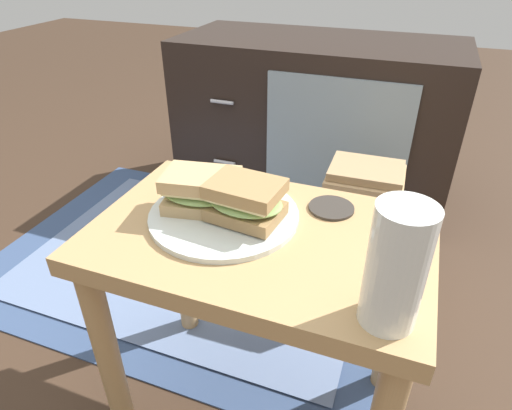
# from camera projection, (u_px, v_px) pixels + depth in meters

# --- Properties ---
(ground_plane) EXTENTS (8.00, 8.00, 0.00)m
(ground_plane) POSITION_uv_depth(u_px,v_px,m) (258.00, 402.00, 0.97)
(ground_plane) COLOR #3D2B1E
(side_table) EXTENTS (0.56, 0.36, 0.46)m
(side_table) POSITION_uv_depth(u_px,v_px,m) (259.00, 273.00, 0.77)
(side_table) COLOR tan
(side_table) RESTS_ON ground
(tv_cabinet) EXTENTS (0.96, 0.46, 0.58)m
(tv_cabinet) POSITION_uv_depth(u_px,v_px,m) (315.00, 122.00, 1.61)
(tv_cabinet) COLOR black
(tv_cabinet) RESTS_ON ground
(area_rug) EXTENTS (1.24, 0.89, 0.01)m
(area_rug) POSITION_uv_depth(u_px,v_px,m) (199.00, 258.00, 1.39)
(area_rug) COLOR #384C72
(area_rug) RESTS_ON ground
(plate) EXTENTS (0.26, 0.26, 0.01)m
(plate) POSITION_uv_depth(u_px,v_px,m) (224.00, 215.00, 0.76)
(plate) COLOR silver
(plate) RESTS_ON side_table
(sandwich_front) EXTENTS (0.15, 0.12, 0.07)m
(sandwich_front) POSITION_uv_depth(u_px,v_px,m) (202.00, 191.00, 0.75)
(sandwich_front) COLOR tan
(sandwich_front) RESTS_ON plate
(sandwich_back) EXTENTS (0.14, 0.11, 0.07)m
(sandwich_back) POSITION_uv_depth(u_px,v_px,m) (245.00, 200.00, 0.72)
(sandwich_back) COLOR #9E7A4C
(sandwich_back) RESTS_ON plate
(beer_glass) EXTENTS (0.07, 0.07, 0.17)m
(beer_glass) POSITION_uv_depth(u_px,v_px,m) (396.00, 269.00, 0.52)
(beer_glass) COLOR silver
(beer_glass) RESTS_ON side_table
(coaster) EXTENTS (0.08, 0.08, 0.01)m
(coaster) POSITION_uv_depth(u_px,v_px,m) (331.00, 208.00, 0.78)
(coaster) COLOR #332D28
(coaster) RESTS_ON side_table
(paper_bag) EXTENTS (0.19, 0.18, 0.39)m
(paper_bag) POSITION_uv_depth(u_px,v_px,m) (358.00, 231.00, 1.19)
(paper_bag) COLOR tan
(paper_bag) RESTS_ON ground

